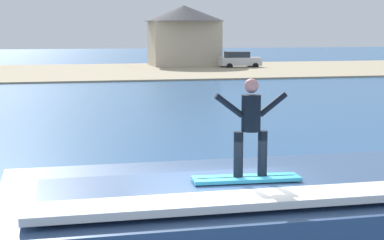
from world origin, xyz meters
The scene contains 6 objects.
wave_crest centered at (0.87, 0.10, 0.87)m, with size 8.80×4.44×1.84m.
surfboard centered at (0.52, -0.34, 1.87)m, with size 1.83×0.56×0.06m.
surfer centered at (0.60, -0.30, 2.81)m, with size 1.26×0.32×1.63m.
shoreline_bank centered at (0.00, 53.70, 0.08)m, with size 120.00×24.89×0.15m.
car_far_shore centered at (18.06, 56.30, 0.95)m, with size 4.55×2.24×1.86m.
house_gabled_white centered at (12.75, 60.82, 4.06)m, with size 9.47×9.47×7.03m.
Camera 1 is at (-2.63, -9.99, 4.34)m, focal length 58.27 mm.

